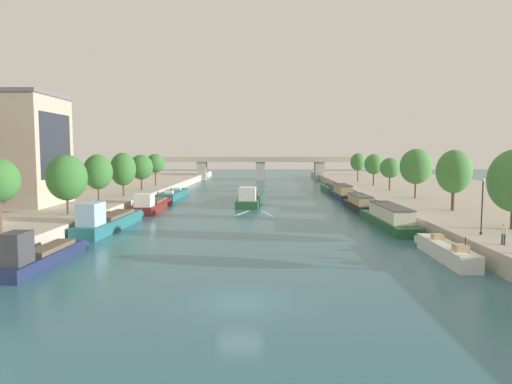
{
  "coord_description": "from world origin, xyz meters",
  "views": [
    {
      "loc": [
        1.46,
        -26.11,
        8.79
      ],
      "look_at": [
        0.0,
        46.59,
        2.34
      ],
      "focal_mm": 32.3,
      "sensor_mm": 36.0,
      "label": 1
    }
  ],
  "objects_px": {
    "tree_left_end_of_row": "(155,163)",
    "lamppost_right_bank": "(482,204)",
    "moored_boat_left_lone": "(174,194)",
    "tree_right_far": "(374,164)",
    "tree_left_nearest": "(123,169)",
    "tree_right_distant": "(390,168)",
    "barge_midriver": "(250,198)",
    "moored_boat_left_far": "(40,255)",
    "tree_left_past_mid": "(98,172)",
    "tree_right_second": "(416,167)",
    "moored_boat_right_downstream": "(359,204)",
    "person_on_quay": "(504,233)",
    "moored_boat_right_lone": "(342,193)",
    "tree_left_by_lamp": "(141,167)",
    "moored_boat_left_second": "(108,221)",
    "moored_boat_right_end": "(445,251)",
    "moored_boat_right_second": "(389,218)",
    "moored_boat_right_midway": "(329,189)",
    "tree_right_past_mid": "(358,162)",
    "bridge_far": "(260,165)",
    "tree_right_third": "(454,172)",
    "moored_boat_left_downstream": "(152,204)",
    "tree_left_second": "(67,178)"
  },
  "relations": [
    {
      "from": "tree_left_nearest",
      "to": "tree_right_third",
      "type": "height_order",
      "value": "tree_right_third"
    },
    {
      "from": "tree_left_nearest",
      "to": "tree_left_end_of_row",
      "type": "relative_size",
      "value": 1.05
    },
    {
      "from": "moored_boat_left_second",
      "to": "tree_right_past_mid",
      "type": "xyz_separation_m",
      "value": [
        39.55,
        59.43,
        5.22
      ]
    },
    {
      "from": "tree_right_second",
      "to": "bridge_far",
      "type": "distance_m",
      "value": 74.96
    },
    {
      "from": "moored_boat_right_end",
      "to": "moored_boat_right_lone",
      "type": "distance_m",
      "value": 47.75
    },
    {
      "from": "moored_boat_left_far",
      "to": "tree_left_end_of_row",
      "type": "xyz_separation_m",
      "value": [
        -5.75,
        61.15,
        5.37
      ]
    },
    {
      "from": "tree_left_past_mid",
      "to": "tree_right_distant",
      "type": "xyz_separation_m",
      "value": [
        45.73,
        20.79,
        -0.17
      ]
    },
    {
      "from": "moored_boat_left_far",
      "to": "tree_left_by_lamp",
      "type": "bearing_deg",
      "value": 96.47
    },
    {
      "from": "tree_right_past_mid",
      "to": "tree_right_third",
      "type": "bearing_deg",
      "value": -89.35
    },
    {
      "from": "moored_boat_left_far",
      "to": "moored_boat_right_midway",
      "type": "relative_size",
      "value": 0.93
    },
    {
      "from": "moored_boat_right_midway",
      "to": "tree_left_nearest",
      "type": "xyz_separation_m",
      "value": [
        -36.67,
        -27.55,
        5.29
      ]
    },
    {
      "from": "tree_right_far",
      "to": "tree_right_distant",
      "type": "bearing_deg",
      "value": -89.38
    },
    {
      "from": "moored_boat_right_downstream",
      "to": "tree_right_third",
      "type": "relative_size",
      "value": 1.79
    },
    {
      "from": "tree_left_second",
      "to": "tree_left_by_lamp",
      "type": "relative_size",
      "value": 1.04
    },
    {
      "from": "moored_boat_right_lone",
      "to": "moored_boat_right_midway",
      "type": "relative_size",
      "value": 1.03
    },
    {
      "from": "tree_left_end_of_row",
      "to": "tree_right_second",
      "type": "bearing_deg",
      "value": -29.04
    },
    {
      "from": "moored_boat_left_far",
      "to": "tree_left_past_mid",
      "type": "distance_m",
      "value": 30.0
    },
    {
      "from": "tree_right_third",
      "to": "moored_boat_right_second",
      "type": "bearing_deg",
      "value": -163.75
    },
    {
      "from": "tree_left_nearest",
      "to": "tree_right_far",
      "type": "xyz_separation_m",
      "value": [
        45.24,
        22.6,
        0.19
      ]
    },
    {
      "from": "tree_left_end_of_row",
      "to": "tree_right_far",
      "type": "distance_m",
      "value": 45.36
    },
    {
      "from": "moored_boat_right_end",
      "to": "moored_boat_left_lone",
      "type": "bearing_deg",
      "value": 122.97
    },
    {
      "from": "moored_boat_left_second",
      "to": "tree_right_second",
      "type": "xyz_separation_m",
      "value": [
        40.27,
        19.56,
        5.44
      ]
    },
    {
      "from": "moored_boat_right_second",
      "to": "tree_left_by_lamp",
      "type": "distance_m",
      "value": 48.53
    },
    {
      "from": "moored_boat_left_downstream",
      "to": "tree_left_second",
      "type": "relative_size",
      "value": 2.25
    },
    {
      "from": "tree_left_by_lamp",
      "to": "tree_right_third",
      "type": "bearing_deg",
      "value": -32.07
    },
    {
      "from": "barge_midriver",
      "to": "tree_right_third",
      "type": "relative_size",
      "value": 2.57
    },
    {
      "from": "tree_left_by_lamp",
      "to": "person_on_quay",
      "type": "bearing_deg",
      "value": -50.1
    },
    {
      "from": "moored_boat_left_lone",
      "to": "tree_right_second",
      "type": "relative_size",
      "value": 2.22
    },
    {
      "from": "tree_right_distant",
      "to": "person_on_quay",
      "type": "bearing_deg",
      "value": -95.15
    },
    {
      "from": "tree_left_end_of_row",
      "to": "lamppost_right_bank",
      "type": "xyz_separation_m",
      "value": [
        41.42,
        -55.81,
        -1.98
      ]
    },
    {
      "from": "tree_right_second",
      "to": "tree_right_past_mid",
      "type": "distance_m",
      "value": 39.88
    },
    {
      "from": "tree_left_nearest",
      "to": "tree_right_distant",
      "type": "relative_size",
      "value": 1.16
    },
    {
      "from": "tree_left_by_lamp",
      "to": "tree_right_distant",
      "type": "distance_m",
      "value": 45.4
    },
    {
      "from": "moored_boat_left_second",
      "to": "tree_right_third",
      "type": "relative_size",
      "value": 2.18
    },
    {
      "from": "moored_boat_left_lone",
      "to": "tree_right_far",
      "type": "xyz_separation_m",
      "value": [
        39.84,
        8.9,
        5.48
      ]
    },
    {
      "from": "lamppost_right_bank",
      "to": "tree_right_second",
      "type": "bearing_deg",
      "value": 82.15
    },
    {
      "from": "moored_boat_right_lone",
      "to": "tree_left_by_lamp",
      "type": "bearing_deg",
      "value": -178.49
    },
    {
      "from": "moored_boat_left_second",
      "to": "moored_boat_right_end",
      "type": "relative_size",
      "value": 1.51
    },
    {
      "from": "moored_boat_left_lone",
      "to": "tree_left_end_of_row",
      "type": "xyz_separation_m",
      "value": [
        -5.51,
        8.42,
        5.64
      ]
    },
    {
      "from": "moored_boat_right_downstream",
      "to": "tree_left_second",
      "type": "xyz_separation_m",
      "value": [
        -36.49,
        -17.32,
        4.84
      ]
    },
    {
      "from": "moored_boat_left_second",
      "to": "tree_left_by_lamp",
      "type": "height_order",
      "value": "tree_left_by_lamp"
    },
    {
      "from": "moored_boat_left_far",
      "to": "person_on_quay",
      "type": "height_order",
      "value": "person_on_quay"
    },
    {
      "from": "moored_boat_right_downstream",
      "to": "tree_right_second",
      "type": "relative_size",
      "value": 1.75
    },
    {
      "from": "moored_boat_left_downstream",
      "to": "tree_left_past_mid",
      "type": "relative_size",
      "value": 2.26
    },
    {
      "from": "moored_boat_right_second",
      "to": "moored_boat_right_downstream",
      "type": "distance_m",
      "value": 15.53
    },
    {
      "from": "barge_midriver",
      "to": "tree_right_distant",
      "type": "height_order",
      "value": "tree_right_distant"
    },
    {
      "from": "moored_boat_left_lone",
      "to": "tree_left_end_of_row",
      "type": "height_order",
      "value": "tree_left_end_of_row"
    },
    {
      "from": "moored_boat_left_far",
      "to": "moored_boat_left_second",
      "type": "xyz_separation_m",
      "value": [
        -0.4,
        16.26,
        0.14
      ]
    },
    {
      "from": "moored_boat_left_lone",
      "to": "moored_boat_right_downstream",
      "type": "xyz_separation_m",
      "value": [
        31.44,
        -18.09,
        0.34
      ]
    },
    {
      "from": "moored_boat_left_lone",
      "to": "tree_left_nearest",
      "type": "bearing_deg",
      "value": -111.52
    }
  ]
}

